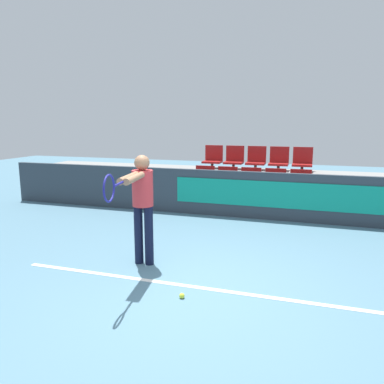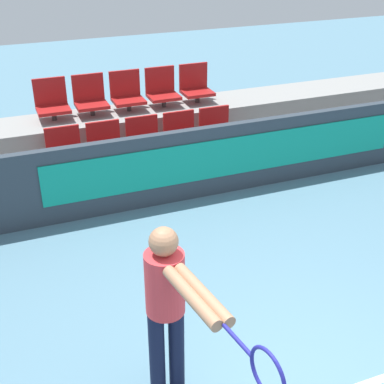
% 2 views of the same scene
% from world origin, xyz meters
% --- Properties ---
extents(ground_plane, '(30.00, 30.00, 0.00)m').
position_xyz_m(ground_plane, '(0.00, 0.00, 0.00)').
color(ground_plane, slate).
extents(court_baseline, '(5.11, 0.08, 0.01)m').
position_xyz_m(court_baseline, '(0.00, 0.17, 0.00)').
color(court_baseline, white).
rests_on(court_baseline, ground).
extents(barrier_wall, '(12.13, 0.14, 1.03)m').
position_xyz_m(barrier_wall, '(0.03, 3.91, 0.52)').
color(barrier_wall, '#2D3842').
rests_on(barrier_wall, ground).
extents(bleacher_tier_front, '(11.73, 0.86, 0.45)m').
position_xyz_m(bleacher_tier_front, '(0.00, 4.42, 0.22)').
color(bleacher_tier_front, gray).
rests_on(bleacher_tier_front, ground).
extents(bleacher_tier_middle, '(11.73, 0.86, 0.90)m').
position_xyz_m(bleacher_tier_middle, '(0.00, 5.28, 0.45)').
color(bleacher_tier_middle, gray).
rests_on(bleacher_tier_middle, ground).
extents(stadium_chair_0, '(0.47, 0.41, 0.59)m').
position_xyz_m(stadium_chair_0, '(-1.13, 4.54, 0.70)').
color(stadium_chair_0, '#333333').
rests_on(stadium_chair_0, bleacher_tier_front).
extents(stadium_chair_1, '(0.47, 0.41, 0.59)m').
position_xyz_m(stadium_chair_1, '(-0.57, 4.54, 0.70)').
color(stadium_chair_1, '#333333').
rests_on(stadium_chair_1, bleacher_tier_front).
extents(stadium_chair_2, '(0.47, 0.41, 0.59)m').
position_xyz_m(stadium_chair_2, '(0.00, 4.54, 0.70)').
color(stadium_chair_2, '#333333').
rests_on(stadium_chair_2, bleacher_tier_front).
extents(stadium_chair_3, '(0.47, 0.41, 0.59)m').
position_xyz_m(stadium_chair_3, '(0.57, 4.54, 0.70)').
color(stadium_chair_3, '#333333').
rests_on(stadium_chair_3, bleacher_tier_front).
extents(stadium_chair_4, '(0.47, 0.41, 0.59)m').
position_xyz_m(stadium_chair_4, '(1.13, 4.54, 0.70)').
color(stadium_chair_4, '#333333').
rests_on(stadium_chair_4, bleacher_tier_front).
extents(stadium_chair_5, '(0.47, 0.41, 0.59)m').
position_xyz_m(stadium_chair_5, '(-1.13, 5.40, 1.15)').
color(stadium_chair_5, '#333333').
rests_on(stadium_chair_5, bleacher_tier_middle).
extents(stadium_chair_6, '(0.47, 0.41, 0.59)m').
position_xyz_m(stadium_chair_6, '(-0.57, 5.40, 1.15)').
color(stadium_chair_6, '#333333').
rests_on(stadium_chair_6, bleacher_tier_middle).
extents(stadium_chair_7, '(0.47, 0.41, 0.59)m').
position_xyz_m(stadium_chair_7, '(0.00, 5.40, 1.15)').
color(stadium_chair_7, '#333333').
rests_on(stadium_chair_7, bleacher_tier_middle).
extents(stadium_chair_8, '(0.47, 0.41, 0.59)m').
position_xyz_m(stadium_chair_8, '(0.57, 5.40, 1.15)').
color(stadium_chair_8, '#333333').
rests_on(stadium_chair_8, bleacher_tier_middle).
extents(stadium_chair_9, '(0.47, 0.41, 0.59)m').
position_xyz_m(stadium_chair_9, '(1.13, 5.40, 1.15)').
color(stadium_chair_9, '#333333').
rests_on(stadium_chair_9, bleacher_tier_middle).
extents(tennis_player, '(0.37, 1.56, 1.64)m').
position_xyz_m(tennis_player, '(-0.96, 0.64, 1.02)').
color(tennis_player, black).
rests_on(tennis_player, ground).
extents(tennis_ball, '(0.07, 0.07, 0.07)m').
position_xyz_m(tennis_ball, '(-0.06, -0.17, 0.03)').
color(tennis_ball, '#CCDB33').
rests_on(tennis_ball, ground).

